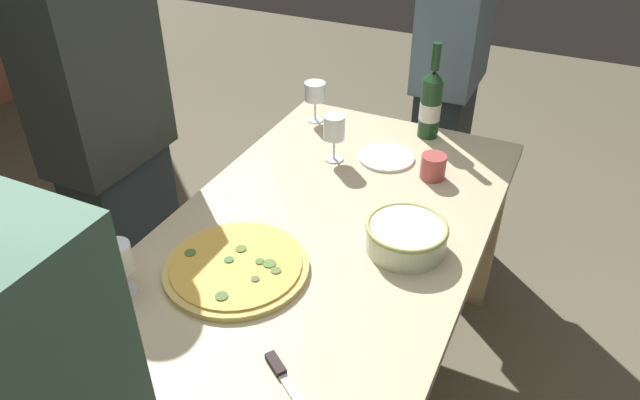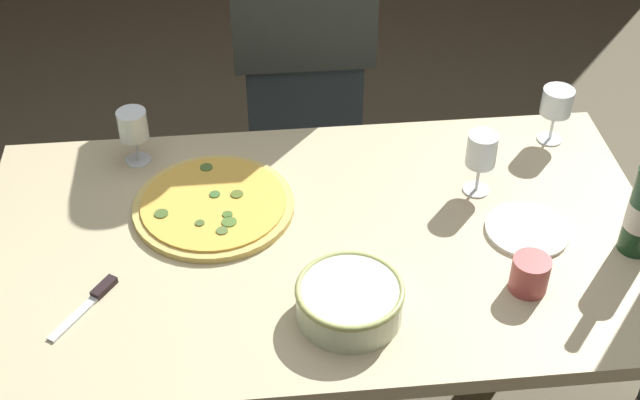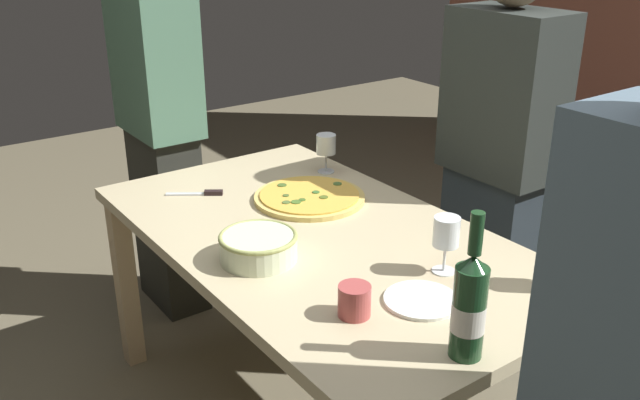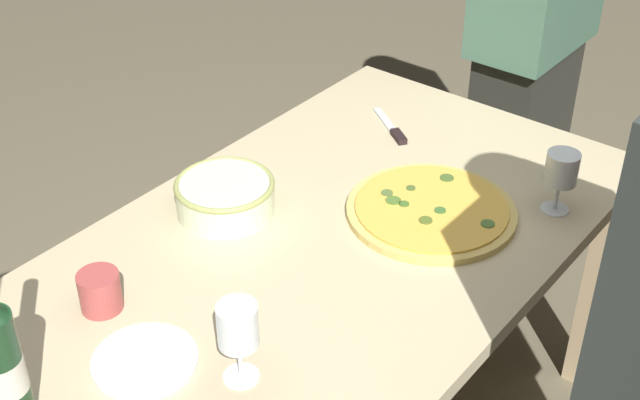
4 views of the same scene
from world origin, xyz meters
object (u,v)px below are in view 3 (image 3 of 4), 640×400
at_px(dining_table, 320,260).
at_px(pizza, 309,197).
at_px(wine_glass_far_left, 326,146).
at_px(side_plate, 421,300).
at_px(serving_bowl, 258,246).
at_px(wine_bottle, 469,305).
at_px(person_guest_left, 497,167).
at_px(pizza_knife, 202,193).
at_px(person_host, 160,126).
at_px(cup_amber, 354,301).
at_px(wine_glass_near_pizza, 566,250).
at_px(wine_glass_by_bottle, 446,235).

xyz_separation_m(dining_table, pizza, (-0.25, 0.13, 0.10)).
distance_m(dining_table, wine_glass_far_left, 0.60).
bearing_deg(side_plate, serving_bowl, -153.88).
bearing_deg(wine_bottle, person_guest_left, 127.55).
bearing_deg(pizza, pizza_knife, -132.70).
bearing_deg(side_plate, pizza, 167.90).
height_order(person_host, person_guest_left, person_host).
bearing_deg(pizza_knife, cup_amber, -3.24).
bearing_deg(serving_bowl, wine_glass_near_pizza, 43.23).
bearing_deg(serving_bowl, cup_amber, 5.66).
bearing_deg(wine_glass_far_left, serving_bowl, -51.16).
height_order(wine_glass_by_bottle, side_plate, wine_glass_by_bottle).
xyz_separation_m(wine_glass_near_pizza, person_guest_left, (-0.63, 0.46, -0.05)).
bearing_deg(wine_bottle, cup_amber, -160.18).
bearing_deg(pizza_knife, wine_bottle, 2.23).
relative_size(pizza, person_guest_left, 0.24).
bearing_deg(person_guest_left, wine_glass_by_bottle, 32.00).
bearing_deg(side_plate, cup_amber, -106.06).
height_order(side_plate, person_guest_left, person_guest_left).
bearing_deg(wine_glass_by_bottle, serving_bowl, -133.62).
distance_m(pizza, cup_amber, 0.76).
height_order(wine_glass_by_bottle, person_guest_left, person_guest_left).
distance_m(side_plate, person_host, 1.58).
relative_size(wine_bottle, wine_glass_far_left, 2.36).
distance_m(pizza, person_guest_left, 0.72).
relative_size(pizza, cup_amber, 4.67).
distance_m(wine_glass_near_pizza, cup_amber, 0.59).
height_order(wine_glass_far_left, pizza_knife, wine_glass_far_left).
height_order(dining_table, pizza, pizza).
height_order(side_plate, person_host, person_host).
xyz_separation_m(pizza, side_plate, (0.74, -0.16, -0.01)).
relative_size(wine_glass_near_pizza, cup_amber, 1.87).
bearing_deg(wine_glass_by_bottle, wine_bottle, -38.19).
height_order(pizza, cup_amber, cup_amber).
xyz_separation_m(pizza, serving_bowl, (0.28, -0.38, 0.03)).
bearing_deg(dining_table, wine_bottle, -8.47).
relative_size(wine_glass_by_bottle, cup_amber, 2.00).
xyz_separation_m(pizza, wine_bottle, (0.97, -0.24, 0.12)).
height_order(pizza, side_plate, pizza).
distance_m(serving_bowl, cup_amber, 0.40).
bearing_deg(cup_amber, wine_bottle, 19.82).
bearing_deg(wine_glass_near_pizza, cup_amber, -111.92).
height_order(dining_table, wine_bottle, wine_bottle).
bearing_deg(side_plate, pizza_knife, -172.68).
relative_size(dining_table, wine_glass_far_left, 10.54).
xyz_separation_m(side_plate, pizza_knife, (-1.00, -0.13, 0.00)).
bearing_deg(wine_glass_by_bottle, pizza_knife, -162.24).
bearing_deg(cup_amber, wine_glass_near_pizza, 68.08).
height_order(wine_bottle, wine_glass_far_left, wine_bottle).
relative_size(wine_bottle, person_host, 0.21).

